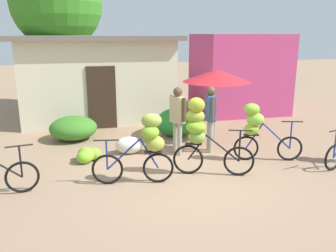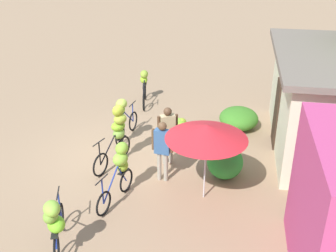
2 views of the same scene
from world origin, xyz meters
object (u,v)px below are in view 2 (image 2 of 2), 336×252
(bicycle_by_shop, at_px, (120,167))
(person_bystander, at_px, (162,145))
(market_umbrella, at_px, (207,132))
(bicycle_near_pile, at_px, (122,116))
(bicycle_leftmost, at_px, (144,85))
(person_vendor, at_px, (168,130))
(building_low, at_px, (332,102))
(bicycle_rightmost, at_px, (55,221))
(banana_pile_on_ground, at_px, (179,124))
(produce_sack, at_px, (185,138))
(bicycle_center_loaded, at_px, (117,131))

(bicycle_by_shop, height_order, person_bystander, person_bystander)
(market_umbrella, bearing_deg, bicycle_near_pile, -132.72)
(market_umbrella, distance_m, bicycle_leftmost, 6.41)
(bicycle_by_shop, distance_m, person_vendor, 1.95)
(building_low, distance_m, bicycle_rightmost, 8.32)
(banana_pile_on_ground, relative_size, produce_sack, 1.03)
(produce_sack, bearing_deg, banana_pile_on_ground, -161.47)
(building_low, distance_m, banana_pile_on_ground, 4.75)
(bicycle_by_shop, bearing_deg, person_vendor, 152.66)
(bicycle_leftmost, distance_m, bicycle_by_shop, 5.99)
(building_low, bearing_deg, bicycle_rightmost, -47.86)
(bicycle_center_loaded, bearing_deg, person_bystander, 62.37)
(bicycle_near_pile, height_order, bicycle_rightmost, bicycle_near_pile)
(bicycle_leftmost, distance_m, bicycle_center_loaded, 4.37)
(produce_sack, bearing_deg, person_bystander, -9.13)
(bicycle_leftmost, height_order, person_vendor, person_vendor)
(bicycle_center_loaded, relative_size, person_vendor, 0.99)
(bicycle_center_loaded, relative_size, produce_sack, 2.43)
(bicycle_by_shop, height_order, produce_sack, bicycle_by_shop)
(banana_pile_on_ground, distance_m, produce_sack, 1.10)
(bicycle_rightmost, relative_size, banana_pile_on_ground, 2.20)
(person_vendor, bearing_deg, bicycle_rightmost, -22.81)
(market_umbrella, height_order, bicycle_leftmost, market_umbrella)
(bicycle_by_shop, relative_size, produce_sack, 2.30)
(market_umbrella, height_order, bicycle_rightmost, market_umbrella)
(building_low, distance_m, produce_sack, 4.40)
(market_umbrella, xyz_separation_m, bicycle_by_shop, (0.27, -2.04, -0.99))
(market_umbrella, bearing_deg, banana_pile_on_ground, -162.49)
(market_umbrella, height_order, produce_sack, market_umbrella)
(building_low, xyz_separation_m, bicycle_leftmost, (-2.53, -6.12, -0.80))
(bicycle_near_pile, bearing_deg, bicycle_leftmost, -179.52)
(bicycle_leftmost, height_order, banana_pile_on_ground, bicycle_leftmost)
(bicycle_leftmost, xyz_separation_m, produce_sack, (3.04, 1.94, -0.46))
(bicycle_leftmost, distance_m, banana_pile_on_ground, 2.60)
(bicycle_near_pile, relative_size, person_vendor, 0.97)
(bicycle_near_pile, bearing_deg, building_low, 95.88)
(produce_sack, bearing_deg, bicycle_center_loaded, -52.73)
(person_bystander, bearing_deg, bicycle_by_shop, -46.49)
(building_low, relative_size, bicycle_center_loaded, 3.24)
(person_bystander, bearing_deg, bicycle_rightmost, -28.61)
(banana_pile_on_ground, bearing_deg, bicycle_rightmost, -14.85)
(produce_sack, height_order, person_bystander, person_bystander)
(market_umbrella, distance_m, bicycle_by_shop, 2.28)
(person_vendor, bearing_deg, bicycle_near_pile, -124.12)
(market_umbrella, relative_size, bicycle_rightmost, 1.27)
(produce_sack, bearing_deg, bicycle_leftmost, -147.43)
(bicycle_by_shop, distance_m, banana_pile_on_ground, 4.11)
(building_low, bearing_deg, person_vendor, -69.47)
(bicycle_center_loaded, bearing_deg, person_vendor, 95.40)
(bicycle_by_shop, bearing_deg, bicycle_center_loaded, -162.41)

